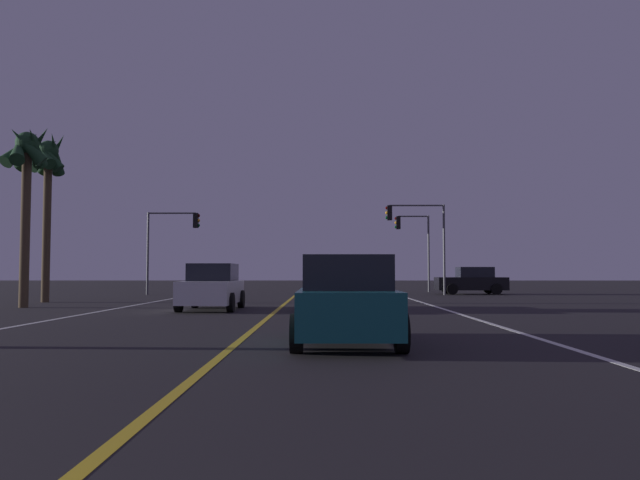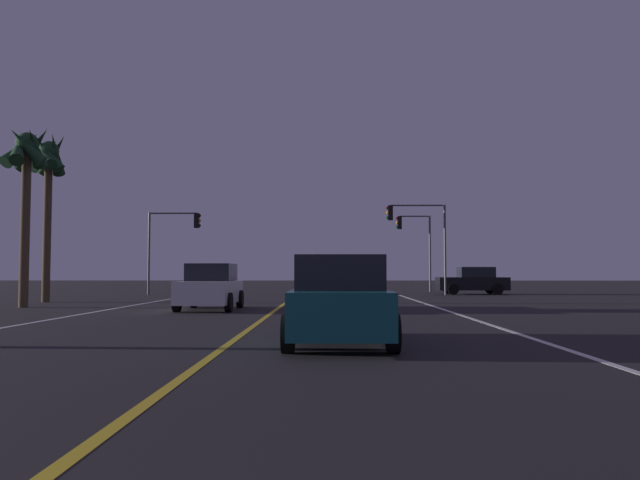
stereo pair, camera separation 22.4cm
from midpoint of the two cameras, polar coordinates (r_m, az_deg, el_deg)
The scene contains 13 objects.
lane_edge_right at distance 16.07m, azimuth 16.76°, elevation -7.81°, with size 0.16×42.75×0.01m, color silver.
lane_edge_left at distance 17.41m, azimuth -26.86°, elevation -7.24°, with size 0.16×42.75×0.01m, color silver.
lane_center_divider at distance 15.56m, azimuth -5.98°, elevation -8.08°, with size 0.16×42.75×0.01m, color gold.
car_oncoming at distance 23.05m, azimuth -9.83°, elevation -4.36°, with size 2.02×4.30×1.70m.
car_lead_same_lane at distance 11.89m, azimuth 2.33°, elevation -5.73°, with size 2.02×4.30×1.70m.
car_crossing_side at distance 39.60m, azimuth 14.16°, elevation -3.71°, with size 4.30×2.02×1.70m.
car_ahead_far at distance 22.86m, azimuth 0.99°, elevation -4.41°, with size 2.02×4.30×1.70m.
traffic_light_near_right at distance 37.77m, azimuth 9.12°, elevation 1.17°, with size 3.63×0.36×5.49m.
traffic_light_near_left at distance 38.47m, azimuth -13.17°, elevation 0.63°, with size 3.24×0.36×5.03m.
traffic_light_far_right at distance 43.27m, azimuth 8.85°, elevation 0.41°, with size 2.43×0.36×5.33m.
street_lamp_right_near at distance 14.07m, azimuth 27.84°, elevation 13.66°, with size 2.13×0.44×8.49m.
palm_tree_left_mid at distance 27.13m, azimuth -25.36°, elevation 6.65°, with size 2.06×2.25×7.27m.
palm_tree_left_far at distance 31.38m, azimuth -23.70°, elevation 6.24°, with size 2.14×2.16×7.92m.
Camera 2 is at (1.92, -0.02, 1.39)m, focal length 34.48 mm.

